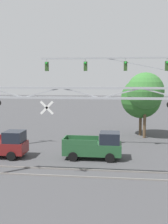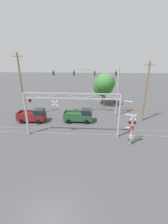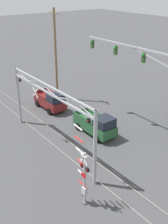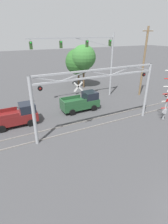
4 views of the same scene
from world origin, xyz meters
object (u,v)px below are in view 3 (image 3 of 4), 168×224
(pickup_truck_following, at_px, (51,101))
(pickup_truck_lead, at_px, (96,125))
(crossing_signal_mast, at_px, (84,178))
(utility_pole_left, at_px, (56,54))
(traffic_signal_span, at_px, (152,76))
(crossing_gantry, at_px, (49,107))

(pickup_truck_following, bearing_deg, pickup_truck_lead, 3.29)
(crossing_signal_mast, xyz_separation_m, utility_pole_left, (-16.70, 8.41, 3.53))
(traffic_signal_span, height_order, pickup_truck_lead, traffic_signal_span)
(crossing_signal_mast, bearing_deg, pickup_truck_lead, 135.73)
(traffic_signal_span, distance_m, pickup_truck_following, 12.74)
(pickup_truck_following, relative_size, utility_pole_left, 0.41)
(traffic_signal_span, xyz_separation_m, pickup_truck_following, (-11.08, -3.61, -5.14))
(crossing_signal_mast, xyz_separation_m, traffic_signal_span, (-3.22, 9.68, 4.13))
(utility_pole_left, bearing_deg, pickup_truck_following, -44.27)
(traffic_signal_span, bearing_deg, utility_pole_left, -174.63)
(pickup_truck_lead, bearing_deg, crossing_gantry, -96.98)
(crossing_signal_mast, bearing_deg, pickup_truck_following, 157.01)
(crossing_gantry, relative_size, utility_pole_left, 1.16)
(crossing_gantry, xyz_separation_m, pickup_truck_lead, (0.58, 4.70, -2.95))
(pickup_truck_following, distance_m, utility_pole_left, 5.64)
(crossing_gantry, xyz_separation_m, traffic_signal_span, (4.03, 7.87, 2.19))
(crossing_signal_mast, height_order, pickup_truck_lead, crossing_signal_mast)
(crossing_signal_mast, relative_size, traffic_signal_span, 0.48)
(traffic_signal_span, xyz_separation_m, utility_pole_left, (-13.48, -1.27, -0.60))
(crossing_gantry, height_order, traffic_signal_span, traffic_signal_span)
(traffic_signal_span, relative_size, pickup_truck_following, 2.62)
(crossing_signal_mast, height_order, utility_pole_left, utility_pole_left)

